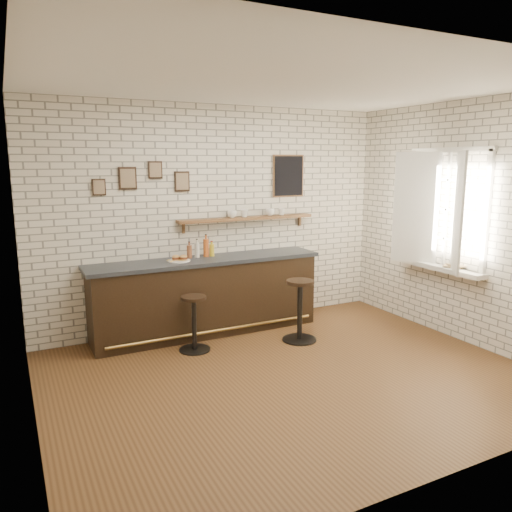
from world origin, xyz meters
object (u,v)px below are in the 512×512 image
(sandwich_plate, at_px, (179,261))
(bar_stool_right, at_px, (300,308))
(bitters_bottle_brown, at_px, (189,251))
(shelf_cup_b, at_px, (244,213))
(book_upper, at_px, (450,266))
(shelf_cup_c, at_px, (270,212))
(ciabatta_sandwich, at_px, (180,258))
(shelf_cup_a, at_px, (232,214))
(shelf_cup_d, at_px, (282,212))
(condiment_bottle_yellow, at_px, (212,250))
(book_lower, at_px, (452,268))
(bar_stool_left, at_px, (194,322))
(bar_counter, at_px, (207,296))
(bitters_bottle_amber, at_px, (206,247))
(bitters_bottle_white, at_px, (197,250))

(sandwich_plate, bearing_deg, bar_stool_right, -31.55)
(bitters_bottle_brown, xyz_separation_m, shelf_cup_b, (0.84, 0.08, 0.45))
(sandwich_plate, relative_size, bar_stool_right, 0.35)
(book_upper, bearing_deg, shelf_cup_c, 152.20)
(sandwich_plate, height_order, book_upper, sandwich_plate)
(sandwich_plate, bearing_deg, ciabatta_sandwich, 0.00)
(sandwich_plate, height_order, shelf_cup_c, shelf_cup_c)
(shelf_cup_a, relative_size, shelf_cup_c, 0.99)
(sandwich_plate, xyz_separation_m, ciabatta_sandwich, (0.01, 0.00, 0.04))
(shelf_cup_d, height_order, book_upper, shelf_cup_d)
(book_upper, bearing_deg, condiment_bottle_yellow, 166.16)
(shelf_cup_d, bearing_deg, book_upper, -84.98)
(shelf_cup_b, distance_m, book_lower, 2.80)
(ciabatta_sandwich, bearing_deg, shelf_cup_d, 7.51)
(shelf_cup_d, bearing_deg, ciabatta_sandwich, 154.06)
(shelf_cup_d, distance_m, book_upper, 2.37)
(sandwich_plate, distance_m, shelf_cup_d, 1.71)
(book_lower, bearing_deg, bar_stool_left, 127.56)
(shelf_cup_a, distance_m, shelf_cup_c, 0.59)
(bitters_bottle_brown, bearing_deg, ciabatta_sandwich, -143.49)
(bar_stool_left, height_order, shelf_cup_a, shelf_cup_a)
(bar_stool_left, bearing_deg, shelf_cup_a, 41.25)
(bar_counter, relative_size, bar_stool_right, 3.93)
(bitters_bottle_brown, distance_m, book_lower, 3.36)
(bar_counter, bearing_deg, condiment_bottle_yellow, 42.82)
(shelf_cup_c, height_order, book_upper, shelf_cup_c)
(condiment_bottle_yellow, distance_m, bar_stool_left, 1.11)
(bitters_bottle_brown, relative_size, book_lower, 0.94)
(bitters_bottle_amber, relative_size, shelf_cup_a, 2.34)
(bar_stool_left, height_order, shelf_cup_c, shelf_cup_c)
(shelf_cup_b, distance_m, shelf_cup_c, 0.40)
(bitters_bottle_amber, relative_size, bar_stool_right, 0.38)
(shelf_cup_a, relative_size, book_upper, 0.57)
(bitters_bottle_white, relative_size, condiment_bottle_yellow, 1.21)
(shelf_cup_c, bearing_deg, book_upper, -149.37)
(bitters_bottle_brown, xyz_separation_m, shelf_cup_c, (1.24, 0.08, 0.45))
(sandwich_plate, xyz_separation_m, shelf_cup_c, (1.43, 0.21, 0.54))
(bitters_bottle_amber, distance_m, bar_stool_right, 1.48)
(ciabatta_sandwich, bearing_deg, condiment_bottle_yellow, 14.99)
(sandwich_plate, relative_size, shelf_cup_d, 2.78)
(sandwich_plate, xyz_separation_m, shelf_cup_b, (1.02, 0.21, 0.54))
(bitters_bottle_brown, height_order, shelf_cup_b, shelf_cup_b)
(bar_counter, height_order, bar_stool_left, bar_counter)
(ciabatta_sandwich, bearing_deg, bar_stool_left, -91.39)
(bar_stool_right, xyz_separation_m, shelf_cup_d, (0.30, 1.02, 1.12))
(ciabatta_sandwich, xyz_separation_m, shelf_cup_a, (0.83, 0.21, 0.50))
(shelf_cup_b, distance_m, book_upper, 2.77)
(bar_stool_left, relative_size, shelf_cup_c, 5.21)
(ciabatta_sandwich, distance_m, bitters_bottle_amber, 0.44)
(ciabatta_sandwich, height_order, shelf_cup_a, shelf_cup_a)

